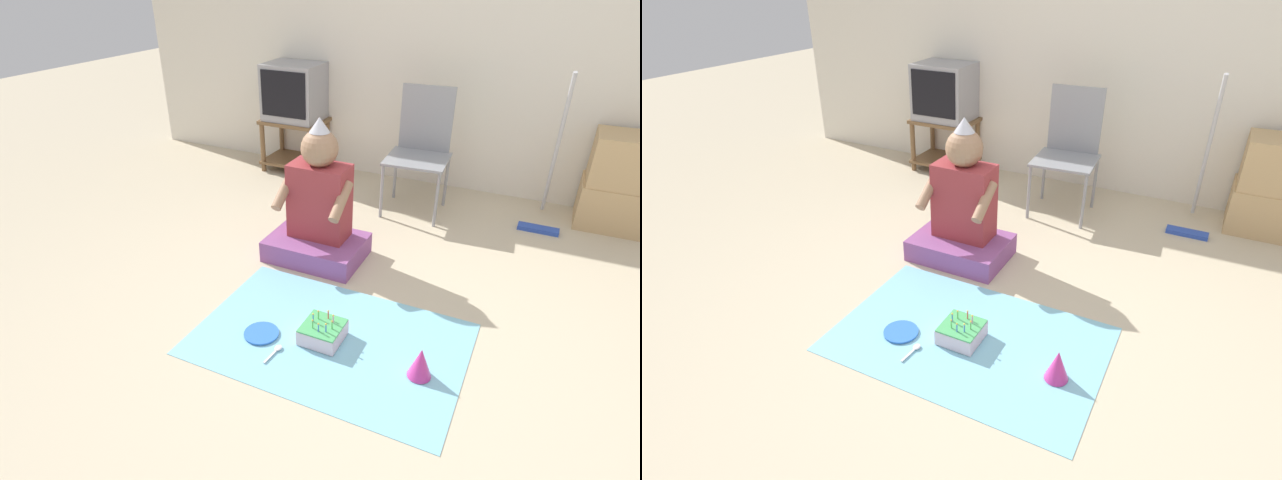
% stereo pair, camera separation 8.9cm
% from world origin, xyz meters
% --- Properties ---
extents(ground_plane, '(16.00, 16.00, 0.00)m').
position_xyz_m(ground_plane, '(0.00, 0.00, 0.00)').
color(ground_plane, beige).
extents(wall_back, '(6.40, 0.06, 2.55)m').
position_xyz_m(wall_back, '(0.00, 2.28, 1.27)').
color(wall_back, silver).
rests_on(wall_back, ground_plane).
extents(tv_stand, '(0.55, 0.41, 0.47)m').
position_xyz_m(tv_stand, '(-1.55, 2.04, 0.28)').
color(tv_stand, brown).
rests_on(tv_stand, ground_plane).
extents(tv, '(0.48, 0.40, 0.48)m').
position_xyz_m(tv, '(-1.55, 2.05, 0.71)').
color(tv, '#99999E').
rests_on(tv, tv_stand).
extents(folding_chair, '(0.47, 0.46, 0.92)m').
position_xyz_m(folding_chair, '(-0.30, 1.72, 0.52)').
color(folding_chair, gray).
rests_on(folding_chair, ground_plane).
extents(cardboard_box_stack, '(0.47, 0.40, 0.68)m').
position_xyz_m(cardboard_box_stack, '(1.08, 2.02, 0.33)').
color(cardboard_box_stack, tan).
rests_on(cardboard_box_stack, ground_plane).
extents(dust_mop, '(0.28, 0.40, 1.11)m').
position_xyz_m(dust_mop, '(0.62, 1.78, 0.31)').
color(dust_mop, '#2D4CB2').
rests_on(dust_mop, ground_plane).
extents(person_seated, '(0.60, 0.44, 0.92)m').
position_xyz_m(person_seated, '(-0.66, 0.70, 0.31)').
color(person_seated, '#8C4C8C').
rests_on(person_seated, ground_plane).
extents(party_cloth, '(1.36, 0.90, 0.01)m').
position_xyz_m(party_cloth, '(-0.24, -0.04, 0.00)').
color(party_cloth, '#7FC6E0').
rests_on(party_cloth, ground_plane).
extents(birthday_cake, '(0.20, 0.20, 0.14)m').
position_xyz_m(birthday_cake, '(-0.27, -0.06, 0.05)').
color(birthday_cake, silver).
rests_on(birthday_cake, party_cloth).
extents(party_hat_blue, '(0.11, 0.11, 0.16)m').
position_xyz_m(party_hat_blue, '(0.25, -0.10, 0.08)').
color(party_hat_blue, '#CC338C').
rests_on(party_hat_blue, party_cloth).
extents(paper_plate, '(0.18, 0.18, 0.01)m').
position_xyz_m(paper_plate, '(-0.57, -0.16, 0.01)').
color(paper_plate, blue).
rests_on(paper_plate, party_cloth).
extents(plastic_spoon_near, '(0.04, 0.15, 0.01)m').
position_xyz_m(plastic_spoon_near, '(-0.44, -0.24, 0.01)').
color(plastic_spoon_near, white).
rests_on(plastic_spoon_near, party_cloth).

